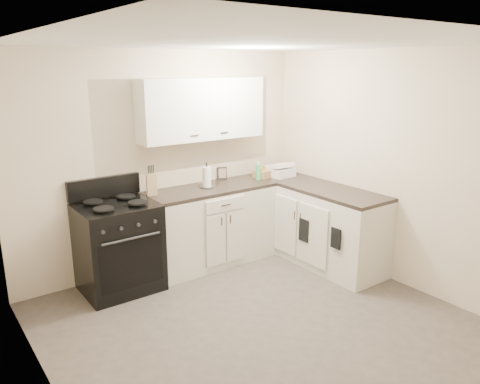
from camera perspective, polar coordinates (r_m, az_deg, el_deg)
floor at (r=4.50m, az=2.56°, el=-15.89°), size 3.60×3.60×0.00m
ceiling at (r=3.86m, az=3.01°, el=17.79°), size 3.60×3.60×0.00m
wall_back at (r=5.48m, az=-9.14°, el=3.69°), size 3.60×0.00×3.60m
wall_right at (r=5.29m, az=18.14°, el=2.71°), size 0.00×3.60×3.60m
wall_left at (r=3.24m, az=-22.96°, el=-5.36°), size 0.00×3.60×3.60m
wall_front at (r=2.91m, az=25.80°, el=-7.99°), size 3.60×0.00×3.60m
base_cabinets_back at (r=5.65m, az=-3.55°, el=-4.24°), size 1.55×0.60×0.90m
base_cabinets_right at (r=5.81m, az=8.96°, el=-3.84°), size 0.60×1.90×0.90m
countertop_back at (r=5.51m, az=-3.63°, el=0.38°), size 1.55×0.60×0.04m
countertop_right at (r=5.68m, az=9.15°, el=0.65°), size 0.60×1.90×0.04m
upper_cabinets at (r=5.48m, az=-4.65°, el=10.05°), size 1.55×0.30×0.70m
stove at (r=5.13m, az=-14.58°, el=-6.65°), size 0.79×0.67×0.96m
knife_block at (r=5.24m, az=-10.72°, el=0.96°), size 0.13×0.13×0.24m
paper_towel at (r=5.47m, az=-4.07°, el=1.81°), size 0.13×0.13×0.25m
soap_bottle at (r=5.85m, az=2.25°, el=2.46°), size 0.08×0.08×0.20m
picture_frame at (r=5.88m, az=-2.21°, el=2.31°), size 0.13×0.08×0.16m
wicker_basket at (r=6.02m, az=3.03°, el=2.30°), size 0.31×0.24×0.09m
countertop_grill at (r=6.06m, az=4.96°, el=2.44°), size 0.30×0.28×0.11m
oven_mitt_near at (r=5.14m, az=11.59°, el=-5.57°), size 0.02×0.13×0.23m
oven_mitt_far at (r=5.47m, az=7.81°, el=-4.65°), size 0.02×0.15×0.27m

